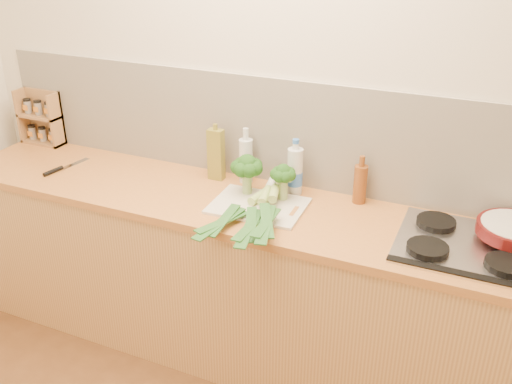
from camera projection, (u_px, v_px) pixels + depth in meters
room_shell at (269, 131)px, 2.86m from camera, size 3.50×3.50×3.50m
counter at (246, 280)px, 2.93m from camera, size 3.20×0.62×0.90m
gas_hob at (469, 245)px, 2.35m from camera, size 0.58×0.50×0.04m
chopping_board at (258, 206)px, 2.69m from camera, size 0.45×0.34×0.01m
broccoli_left at (247, 167)px, 2.74m from camera, size 0.16×0.16×0.20m
broccoli_right at (283, 175)px, 2.69m from camera, size 0.12×0.13×0.18m
leek_front at (252, 201)px, 2.67m from camera, size 0.17×0.70×0.04m
leek_mid at (262, 202)px, 2.62m from camera, size 0.19×0.68×0.04m
leek_back at (272, 201)px, 2.59m from camera, size 0.22×0.63×0.04m
chefs_knife at (59, 169)px, 3.07m from camera, size 0.08×0.30×0.02m
spice_rack at (42, 120)px, 3.40m from camera, size 0.27×0.11×0.32m
oil_tin at (216, 154)px, 2.92m from camera, size 0.08×0.05×0.30m
glass_bottle at (246, 160)px, 2.90m from camera, size 0.07×0.07×0.29m
amber_bottle at (360, 183)px, 2.70m from camera, size 0.06×0.06×0.24m
water_bottle at (295, 173)px, 2.78m from camera, size 0.08×0.08×0.26m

